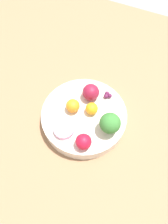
{
  "coord_description": "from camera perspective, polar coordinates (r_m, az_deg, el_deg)",
  "views": [
    {
      "loc": [
        0.13,
        -0.28,
        0.64
      ],
      "look_at": [
        0.0,
        0.0,
        0.07
      ],
      "focal_mm": 35.0,
      "sensor_mm": 36.0,
      "label": 1
    }
  ],
  "objects": [
    {
      "name": "apple_red",
      "position": [
        0.66,
        1.8,
        5.18
      ],
      "size": [
        0.05,
        0.05,
        0.05
      ],
      "color": "maroon",
      "rests_on": "bowl"
    },
    {
      "name": "broccoli",
      "position": [
        0.6,
        6.81,
        -2.98
      ],
      "size": [
        0.06,
        0.06,
        0.07
      ],
      "color": "#8CB76B",
      "rests_on": "bowl"
    },
    {
      "name": "bowl",
      "position": [
        0.67,
        0.0,
        -1.29
      ],
      "size": [
        0.26,
        0.26,
        0.04
      ],
      "color": "silver",
      "rests_on": "table_surface"
    },
    {
      "name": "grape_cluster",
      "position": [
        0.68,
        6.18,
        4.4
      ],
      "size": [
        0.03,
        0.03,
        0.01
      ],
      "color": "#5B1E42",
      "rests_on": "bowl"
    },
    {
      "name": "orange_front",
      "position": [
        0.64,
        -3.13,
        1.3
      ],
      "size": [
        0.04,
        0.04,
        0.04
      ],
      "color": "orange",
      "rests_on": "bowl"
    },
    {
      "name": "table_surface",
      "position": [
        0.7,
        0.0,
        -2.48
      ],
      "size": [
        1.2,
        1.2,
        0.02
      ],
      "color": "#936D4C",
      "rests_on": "ground_plane"
    },
    {
      "name": "apple_green",
      "position": [
        0.59,
        -0.14,
        -7.76
      ],
      "size": [
        0.04,
        0.04,
        0.04
      ],
      "color": "#B7142D",
      "rests_on": "bowl"
    },
    {
      "name": "orange_back",
      "position": [
        0.64,
        2.03,
        0.89
      ],
      "size": [
        0.04,
        0.04,
        0.04
      ],
      "color": "orange",
      "rests_on": "bowl"
    },
    {
      "name": "small_cup",
      "position": [
        0.63,
        -5.26,
        -4.6
      ],
      "size": [
        0.06,
        0.06,
        0.02
      ],
      "color": "#EA9EC6",
      "rests_on": "bowl"
    },
    {
      "name": "ground_plane",
      "position": [
        0.71,
        0.0,
        -2.84
      ],
      "size": [
        6.0,
        6.0,
        0.0
      ],
      "primitive_type": "plane",
      "color": "gray"
    }
  ]
}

